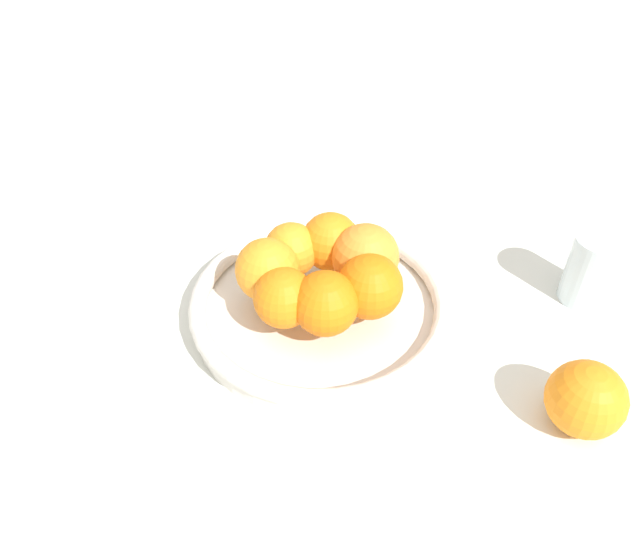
{
  "coord_description": "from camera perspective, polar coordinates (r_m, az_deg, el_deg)",
  "views": [
    {
      "loc": [
        -0.06,
        -0.55,
        0.55
      ],
      "look_at": [
        0.0,
        0.0,
        0.08
      ],
      "focal_mm": 35.0,
      "sensor_mm": 36.0,
      "label": 1
    }
  ],
  "objects": [
    {
      "name": "drinking_glass",
      "position": [
        0.85,
        23.44,
        0.31
      ],
      "size": [
        0.06,
        0.06,
        0.09
      ],
      "primitive_type": "cylinder",
      "color": "silver",
      "rests_on": "ground_plane"
    },
    {
      "name": "stray_orange",
      "position": [
        0.7,
        23.13,
        -10.73
      ],
      "size": [
        0.08,
        0.08,
        0.08
      ],
      "primitive_type": "sphere",
      "color": "orange",
      "rests_on": "ground_plane"
    },
    {
      "name": "orange_pile",
      "position": [
        0.73,
        0.3,
        -0.0
      ],
      "size": [
        0.2,
        0.18,
        0.08
      ],
      "color": "orange",
      "rests_on": "fruit_bowl"
    },
    {
      "name": "fruit_bowl",
      "position": [
        0.76,
        0.0,
        -3.23
      ],
      "size": [
        0.32,
        0.32,
        0.04
      ],
      "color": "silver",
      "rests_on": "ground_plane"
    },
    {
      "name": "ground_plane",
      "position": [
        0.78,
        0.0,
        -4.29
      ],
      "size": [
        4.0,
        4.0,
        0.0
      ],
      "primitive_type": "plane",
      "color": "silver"
    }
  ]
}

